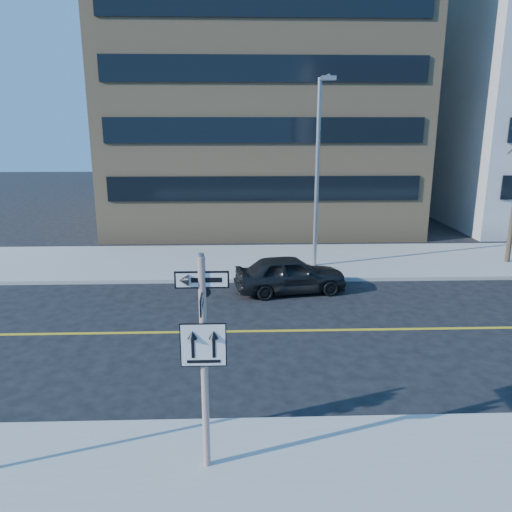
{
  "coord_description": "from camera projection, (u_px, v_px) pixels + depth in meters",
  "views": [
    {
      "loc": [
        0.64,
        -10.5,
        6.26
      ],
      "look_at": [
        1.13,
        4.0,
        2.44
      ],
      "focal_mm": 35.0,
      "sensor_mm": 36.0,
      "label": 1
    }
  ],
  "objects": [
    {
      "name": "sign_pole",
      "position": [
        204.0,
        352.0,
        8.67
      ],
      "size": [
        0.92,
        0.92,
        4.06
      ],
      "color": "silver",
      "rests_on": "near_sidewalk"
    },
    {
      "name": "parked_car_a",
      "position": [
        290.0,
        274.0,
        19.12
      ],
      "size": [
        2.38,
        4.47,
        1.45
      ],
      "primitive_type": "imported",
      "rotation": [
        0.0,
        0.0,
        1.73
      ],
      "color": "black",
      "rests_on": "ground"
    },
    {
      "name": "streetlight_a",
      "position": [
        318.0,
        162.0,
        21.04
      ],
      "size": [
        0.55,
        2.25,
        8.0
      ],
      "color": "gray",
      "rests_on": "far_sidewalk"
    },
    {
      "name": "building_brick",
      "position": [
        258.0,
        83.0,
        33.66
      ],
      "size": [
        18.0,
        18.0,
        18.0
      ],
      "primitive_type": "cube",
      "color": "tan",
      "rests_on": "ground"
    },
    {
      "name": "ground",
      "position": [
        214.0,
        400.0,
        11.72
      ],
      "size": [
        120.0,
        120.0,
        0.0
      ],
      "primitive_type": "plane",
      "color": "black",
      "rests_on": "ground"
    }
  ]
}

